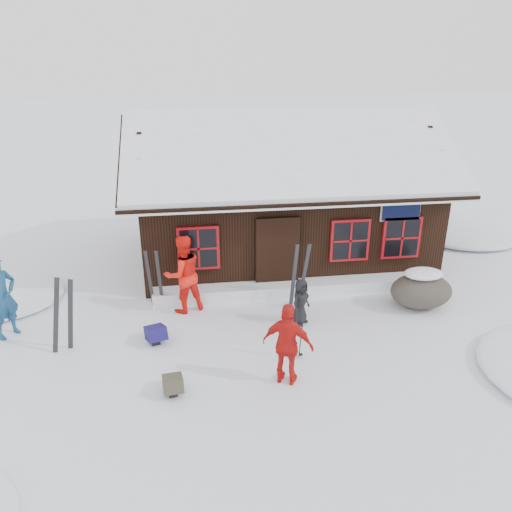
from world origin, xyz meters
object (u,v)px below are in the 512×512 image
object	(u,v)px
skier_teal	(2,297)
skier_orange_left	(183,274)
ski_poles	(298,335)
backpack_blue	(156,336)
skier_orange_right	(288,345)
backpack_olive	(173,387)
boulder	(421,290)
skier_crouched	(300,302)
ski_pair_left	(63,316)

from	to	relation	value
skier_teal	skier_orange_left	bearing A→B (deg)	-42.17
ski_poles	backpack_blue	distance (m)	3.14
skier_orange_right	backpack_blue	size ratio (longest dim) A/B	3.13
skier_orange_right	skier_orange_left	bearing A→B (deg)	-31.89
backpack_blue	backpack_olive	size ratio (longest dim) A/B	1.08
skier_teal	backpack_olive	distance (m)	4.53
skier_orange_right	backpack_olive	xyz separation A→B (m)	(-2.16, -0.03, -0.70)
skier_orange_right	boulder	bearing A→B (deg)	-119.96
skier_orange_left	skier_crouched	world-z (taller)	skier_orange_left
ski_pair_left	skier_crouched	bearing A→B (deg)	5.65
skier_teal	ski_poles	xyz separation A→B (m)	(6.19, -1.78, -0.39)
backpack_olive	skier_orange_left	bearing A→B (deg)	79.68
skier_crouched	boulder	xyz separation A→B (m)	(3.13, 0.39, -0.10)
skier_orange_left	skier_orange_right	size ratio (longest dim) A/B	1.16
ski_poles	backpack_olive	distance (m)	2.69
skier_orange_right	ski_poles	bearing A→B (deg)	-89.89
ski_pair_left	skier_orange_left	bearing A→B (deg)	30.74
backpack_olive	backpack_blue	bearing A→B (deg)	96.27
skier_crouched	ski_pair_left	bearing A→B (deg)	141.88
skier_crouched	ski_pair_left	world-z (taller)	ski_pair_left
skier_teal	ski_poles	world-z (taller)	skier_teal
skier_teal	boulder	distance (m)	9.70
skier_orange_left	ski_pair_left	world-z (taller)	skier_orange_left
ski_pair_left	backpack_olive	bearing A→B (deg)	-37.27
skier_teal	skier_crouched	bearing A→B (deg)	-54.52
boulder	ski_poles	world-z (taller)	ski_poles
ski_pair_left	backpack_blue	world-z (taller)	ski_pair_left
skier_orange_right	skier_crouched	size ratio (longest dim) A/B	1.50
skier_crouched	boulder	size ratio (longest dim) A/B	0.73
skier_orange_right	boulder	world-z (taller)	skier_orange_right
skier_teal	skier_orange_right	distance (m)	6.34
backpack_blue	skier_teal	bearing A→B (deg)	149.70
skier_orange_left	boulder	size ratio (longest dim) A/B	1.27
ski_poles	backpack_olive	bearing A→B (deg)	-163.09
ski_poles	backpack_blue	bearing A→B (deg)	160.26
skier_crouched	backpack_blue	size ratio (longest dim) A/B	2.08
skier_teal	skier_orange_right	bearing A→B (deg)	-74.71
skier_orange_right	boulder	size ratio (longest dim) A/B	1.09
skier_teal	skier_orange_left	size ratio (longest dim) A/B	0.98
boulder	skier_orange_right	bearing A→B (deg)	-146.77
skier_teal	backpack_blue	world-z (taller)	skier_teal
skier_teal	skier_crouched	distance (m)	6.57
skier_teal	boulder	size ratio (longest dim) A/B	1.24
skier_orange_right	backpack_olive	size ratio (longest dim) A/B	3.39
skier_orange_right	skier_crouched	distance (m)	2.29
skier_crouched	skier_orange_left	bearing A→B (deg)	116.56
skier_orange_right	ski_pair_left	distance (m)	4.72
skier_teal	ski_pair_left	bearing A→B (deg)	-80.47
skier_teal	backpack_olive	bearing A→B (deg)	-86.19
skier_crouched	backpack_olive	world-z (taller)	skier_crouched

